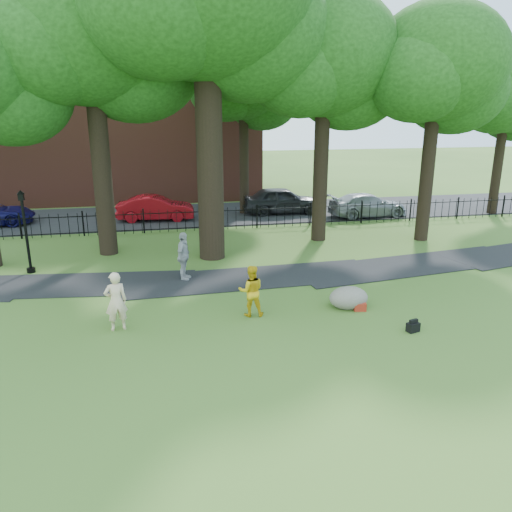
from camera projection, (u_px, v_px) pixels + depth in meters
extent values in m
plane|color=#3B5D20|center=(238.00, 322.00, 15.31)|extent=(120.00, 120.00, 0.00)
cube|color=black|center=(247.00, 279.00, 19.15)|extent=(36.07, 3.85, 0.03)
cube|color=black|center=(196.00, 215.00, 30.33)|extent=(80.00, 7.00, 0.02)
cube|color=black|center=(201.00, 212.00, 26.28)|extent=(44.00, 0.04, 0.04)
cube|color=black|center=(202.00, 227.00, 26.52)|extent=(44.00, 0.04, 0.04)
cube|color=brown|center=(127.00, 111.00, 35.37)|extent=(18.00, 8.00, 12.00)
cylinder|color=black|center=(209.00, 134.00, 20.37)|extent=(1.10, 1.10, 10.50)
ellipsoid|color=#16390F|center=(250.00, 32.00, 20.53)|extent=(6.72, 6.72, 5.71)
ellipsoid|color=#16390F|center=(162.00, 3.00, 17.92)|extent=(6.30, 6.30, 5.36)
ellipsoid|color=#16390F|center=(11.00, 94.00, 19.66)|extent=(4.80, 4.80, 4.08)
cylinder|color=black|center=(100.00, 151.00, 21.14)|extent=(0.80, 0.80, 9.10)
ellipsoid|color=#16390F|center=(89.00, 27.00, 19.75)|extent=(7.20, 7.20, 6.12)
ellipsoid|color=#16390F|center=(134.00, 64.00, 21.27)|extent=(5.76, 5.76, 4.90)
ellipsoid|color=#16390F|center=(50.00, 45.00, 19.03)|extent=(5.40, 5.40, 4.59)
cylinder|color=black|center=(321.00, 154.00, 23.57)|extent=(0.70, 0.70, 8.40)
ellipsoid|color=#16390F|center=(325.00, 53.00, 22.29)|extent=(6.60, 6.60, 5.61)
ellipsoid|color=#16390F|center=(348.00, 82.00, 23.69)|extent=(5.28, 5.28, 4.49)
ellipsoid|color=#16390F|center=(300.00, 69.00, 21.63)|extent=(4.95, 4.95, 4.21)
cylinder|color=black|center=(429.00, 157.00, 23.61)|extent=(0.64, 0.64, 8.05)
ellipsoid|color=#16390F|center=(438.00, 61.00, 22.38)|extent=(6.20, 6.20, 5.27)
ellipsoid|color=#16390F|center=(454.00, 89.00, 23.70)|extent=(4.96, 4.96, 4.22)
ellipsoid|color=#16390F|center=(418.00, 77.00, 21.77)|extent=(4.65, 4.65, 3.95)
imported|color=beige|center=(116.00, 301.00, 14.55)|extent=(0.74, 0.58, 1.79)
imported|color=gold|center=(251.00, 291.00, 15.58)|extent=(0.86, 0.70, 1.65)
imported|color=#9B9B9F|center=(184.00, 256.00, 18.79)|extent=(0.83, 1.18, 1.85)
ellipsoid|color=#665F55|center=(349.00, 296.00, 16.36)|extent=(1.55, 1.36, 0.75)
cylinder|color=black|center=(27.00, 237.00, 19.47)|extent=(0.11, 0.11, 2.91)
cylinder|color=black|center=(31.00, 270.00, 19.86)|extent=(0.33, 0.33, 0.18)
cube|color=black|center=(21.00, 197.00, 19.01)|extent=(0.20, 0.20, 0.27)
cone|color=black|center=(20.00, 192.00, 18.96)|extent=(0.29, 0.29, 0.15)
cube|color=black|center=(413.00, 327.00, 14.63)|extent=(0.41, 0.32, 0.27)
cube|color=maroon|center=(360.00, 307.00, 16.14)|extent=(0.42, 0.30, 0.26)
imported|color=maroon|center=(155.00, 208.00, 28.75)|extent=(4.46, 1.83, 1.44)
imported|color=black|center=(282.00, 200.00, 30.61)|extent=(4.88, 2.13, 1.64)
imported|color=gray|center=(368.00, 205.00, 29.75)|extent=(4.83, 2.16, 1.38)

